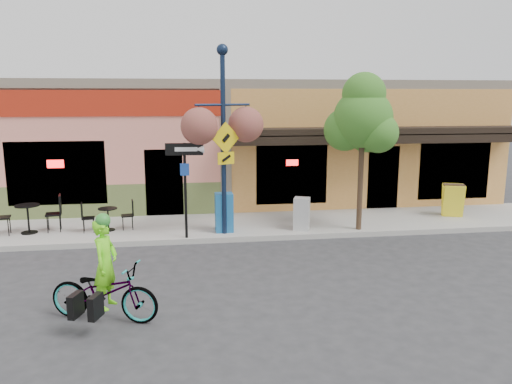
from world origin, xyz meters
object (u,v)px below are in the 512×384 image
Objects in this scene: lamp_post at (223,142)px; one_way_sign at (185,191)px; building at (242,139)px; cyclist_rider at (106,277)px; bicycle at (104,292)px; newspaper_box_grey at (302,214)px; street_tree at (362,152)px; newspaper_box_blue at (224,212)px.

one_way_sign is at bearing 171.42° from lamp_post.
lamp_post reaches higher than building.
lamp_post is 1.70m from one_way_sign.
one_way_sign reaches higher than cyclist_rider.
newspaper_box_grey is (4.79, 5.00, 0.09)m from bicycle.
bicycle is 8.27m from street_tree.
cyclist_rider is at bearing -143.05° from street_tree.
bicycle is at bearing -108.33° from building.
cyclist_rider is (0.05, 0.00, 0.28)m from bicycle.
newspaper_box_blue is at bearing 63.53° from lamp_post.
newspaper_box_grey is (4.74, 5.00, -0.19)m from cyclist_rider.
newspaper_box_blue is (0.01, 0.21, -2.04)m from lamp_post.
street_tree is (2.65, -6.68, 0.17)m from building.
one_way_sign is at bearing -156.00° from newspaper_box_blue.
building is at bearing 111.63° from street_tree.
newspaper_box_grey is at bearing -21.81° from lamp_post.
bicycle is at bearing -143.26° from street_tree.
newspaper_box_blue is 1.17× the size of newspaper_box_grey.
bicycle is at bearing -103.92° from one_way_sign.
cyclist_rider reaches higher than newspaper_box_grey.
building reaches higher than bicycle.
street_tree is at bearing -34.51° from cyclist_rider.
bicycle is 0.78× the size of one_way_sign.
building is at bearing 0.21° from bicycle.
building is 7.18m from street_tree.
cyclist_rider is 5.72m from newspaper_box_blue.
street_tree reaches higher than one_way_sign.
cyclist_rider is 1.71× the size of newspaper_box_grey.
street_tree is at bearing 5.76° from one_way_sign.
building is 6.76m from newspaper_box_grey.
newspaper_box_grey is at bearing -24.92° from cyclist_rider.
newspaper_box_grey is (2.24, -0.14, -0.08)m from newspaper_box_blue.
cyclist_rider is (-3.76, -11.49, -1.44)m from building.
newspaper_box_grey is (2.25, 0.07, -2.12)m from lamp_post.
cyclist_rider is 4.90m from one_way_sign.
bicycle is at bearing -140.97° from lamp_post.
cyclist_rider is 0.31× the size of lamp_post.
lamp_post is at bearing -8.76° from bicycle.
street_tree reaches higher than bicycle.
building reaches higher than cyclist_rider.
lamp_post reaches higher than newspaper_box_grey.
one_way_sign reaches higher than newspaper_box_blue.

